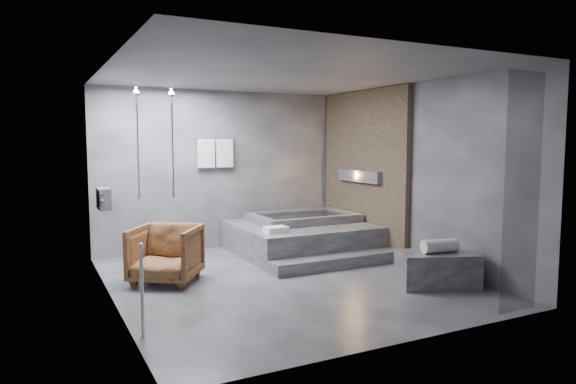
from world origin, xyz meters
TOP-DOWN VIEW (x-y plane):
  - room at (0.40, 0.24)m, footprint 5.00×5.04m
  - tub_deck at (1.05, 1.45)m, footprint 2.20×2.00m
  - tub_step at (1.05, 0.27)m, footprint 2.20×0.36m
  - concrete_bench at (1.67, -1.19)m, footprint 1.14×0.89m
  - driftwood_chair at (-1.48, 0.63)m, footprint 1.17×1.18m
  - rolled_towel at (1.69, -1.21)m, footprint 0.52×0.25m
  - deck_towel at (0.30, 0.88)m, footprint 0.35×0.26m

SIDE VIEW (x-z plane):
  - tub_step at x=1.05m, z-range 0.00..0.18m
  - concrete_bench at x=1.67m, z-range 0.00..0.45m
  - tub_deck at x=1.05m, z-range 0.00..0.50m
  - driftwood_chair at x=-1.48m, z-range 0.00..0.78m
  - rolled_towel at x=1.69m, z-range 0.45..0.63m
  - deck_towel at x=0.30m, z-range 0.50..0.59m
  - room at x=0.40m, z-range 0.32..3.14m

